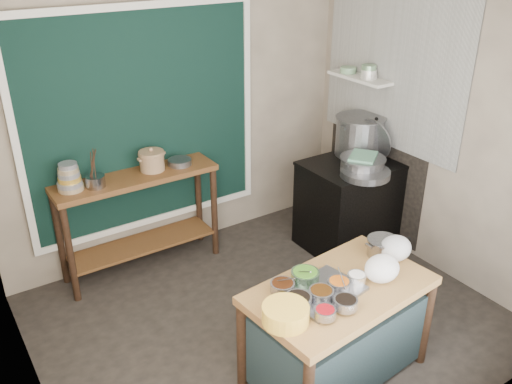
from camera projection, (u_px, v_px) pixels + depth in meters
floor at (269, 319)px, 4.46m from camera, size 3.50×3.00×0.02m
back_wall at (177, 109)px, 4.98m from camera, size 3.50×0.02×2.80m
left_wall at (8, 229)px, 2.97m from camera, size 0.02×3.00×2.80m
right_wall at (437, 119)px, 4.72m from camera, size 0.02×3.00×2.80m
curtain_panel at (144, 122)px, 4.80m from camera, size 2.10×0.02×1.90m
curtain_frame at (144, 122)px, 4.79m from camera, size 2.22×0.03×2.02m
tile_panel at (394, 56)px, 4.92m from camera, size 0.02×1.70×1.70m
soot_patch at (374, 168)px, 5.50m from camera, size 0.01×1.30×1.30m
wall_shelf at (360, 78)px, 5.20m from camera, size 0.22×0.70×0.03m
prep_table at (337, 331)px, 3.75m from camera, size 1.31×0.83×0.75m
back_counter at (140, 223)px, 4.94m from camera, size 1.45×0.40×0.95m
stove_block at (350, 206)px, 5.35m from camera, size 0.90×0.68×0.85m
stove_top at (353, 165)px, 5.16m from camera, size 0.92×0.69×0.03m
condiment_tray at (323, 292)px, 3.52m from camera, size 0.56×0.45×0.02m
condiment_bowls at (316, 290)px, 3.46m from camera, size 0.63×0.53×0.08m
yellow_basin at (285, 314)px, 3.25m from camera, size 0.32×0.32×0.11m
saucepan at (383, 247)px, 3.91m from camera, size 0.27×0.27×0.13m
plastic_bag_a at (382, 268)px, 3.62m from camera, size 0.31×0.28×0.19m
plastic_bag_b at (395, 248)px, 3.85m from camera, size 0.25×0.22×0.18m
bowl_stack at (70, 178)px, 4.42m from camera, size 0.21×0.21×0.24m
utensil_cup at (95, 181)px, 4.50m from camera, size 0.20×0.20×0.10m
ceramic_crock at (152, 162)px, 4.80m from camera, size 0.28×0.28×0.16m
wide_bowl at (180, 162)px, 4.93m from camera, size 0.22×0.22×0.05m
stock_pot at (359, 136)px, 5.27m from camera, size 0.55×0.55×0.39m
pot_lid at (373, 139)px, 5.15m from camera, size 0.15×0.43×0.42m
steamer at (362, 164)px, 4.95m from camera, size 0.46×0.46×0.14m
green_cloth at (363, 156)px, 4.91m from camera, size 0.36×0.35×0.02m
shallow_pan at (365, 173)px, 4.87m from camera, size 0.52×0.52×0.06m
shelf_bowl_stack at (369, 72)px, 5.09m from camera, size 0.16×0.16×0.13m
shelf_bowl_green at (348, 70)px, 5.31m from camera, size 0.20×0.20×0.06m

